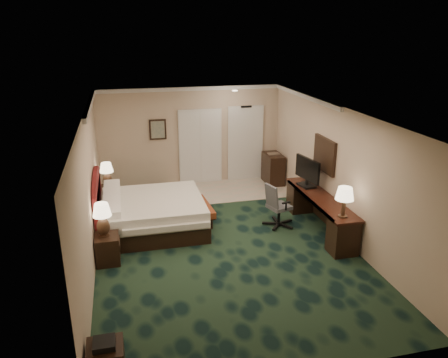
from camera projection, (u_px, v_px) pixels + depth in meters
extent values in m
cube|color=black|center=(222.00, 242.00, 9.01)|extent=(5.00, 7.50, 0.00)
cube|color=white|center=(222.00, 113.00, 8.11)|extent=(5.00, 7.50, 0.00)
cube|color=#CBAB91|center=(191.00, 136.00, 12.00)|extent=(5.00, 0.00, 2.70)
cube|color=#CBAB91|center=(294.00, 285.00, 5.12)|extent=(5.00, 0.00, 2.70)
cube|color=#CBAB91|center=(89.00, 191.00, 8.01)|extent=(0.00, 7.50, 2.70)
cube|color=#CBAB91|center=(338.00, 172.00, 9.10)|extent=(0.00, 7.50, 2.70)
cube|color=beige|center=(230.00, 190.00, 11.86)|extent=(3.20, 1.70, 0.01)
cube|color=silver|center=(245.00, 144.00, 12.41)|extent=(1.02, 0.06, 2.18)
cube|color=silver|center=(200.00, 147.00, 12.12)|extent=(1.20, 0.06, 2.10)
cube|color=slate|center=(158.00, 130.00, 11.68)|extent=(0.45, 0.06, 0.55)
cube|color=white|center=(325.00, 155.00, 9.58)|extent=(0.05, 0.95, 0.75)
cube|color=silver|center=(153.00, 214.00, 9.52)|extent=(2.18, 2.02, 0.69)
cube|color=black|center=(108.00, 249.00, 8.18)|extent=(0.44, 0.50, 0.54)
cube|color=black|center=(110.00, 199.00, 10.48)|extent=(0.47, 0.54, 0.59)
cube|color=maroon|center=(201.00, 212.00, 9.97)|extent=(0.49, 1.21, 0.40)
cube|color=black|center=(319.00, 213.00, 9.45)|extent=(0.57, 2.64, 0.76)
cube|color=black|center=(307.00, 172.00, 9.84)|extent=(0.23, 0.86, 0.67)
cube|color=black|center=(273.00, 169.00, 12.29)|extent=(0.45, 0.80, 0.85)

